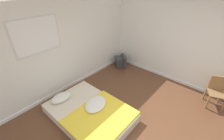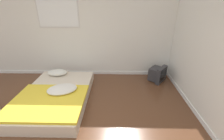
{
  "view_description": "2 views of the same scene",
  "coord_description": "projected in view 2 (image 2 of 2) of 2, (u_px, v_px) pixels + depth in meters",
  "views": [
    {
      "loc": [
        -2.01,
        -0.86,
        2.95
      ],
      "look_at": [
        0.83,
        1.61,
        0.65
      ],
      "focal_mm": 24.0,
      "sensor_mm": 36.0,
      "label": 1
    },
    {
      "loc": [
        0.9,
        -1.53,
        2.03
      ],
      "look_at": [
        0.83,
        1.58,
        0.62
      ],
      "focal_mm": 24.0,
      "sensor_mm": 36.0,
      "label": 2
    }
  ],
  "objects": [
    {
      "name": "crt_tv",
      "position": [
        158.0,
        74.0,
        4.18
      ],
      "size": [
        0.56,
        0.57,
        0.43
      ],
      "color": "#333338",
      "rests_on": "ground_plane"
    },
    {
      "name": "mattress_bed",
      "position": [
        56.0,
        95.0,
        3.33
      ],
      "size": [
        1.42,
        2.08,
        0.38
      ],
      "color": "beige",
      "rests_on": "ground_plane"
    },
    {
      "name": "wall_back",
      "position": [
        83.0,
        31.0,
        4.17
      ],
      "size": [
        7.41,
        0.08,
        2.6
      ],
      "color": "white",
      "rests_on": "ground_plane"
    }
  ]
}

